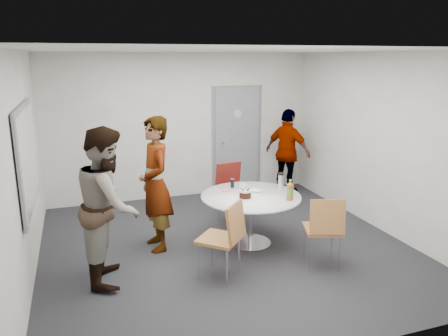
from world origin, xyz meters
name	(u,v)px	position (x,y,z in m)	size (l,w,h in m)	color
floor	(225,246)	(0.00, 0.00, 0.00)	(5.00, 5.00, 0.00)	#222226
ceiling	(225,50)	(0.00, 0.00, 2.70)	(5.00, 5.00, 0.00)	silver
wall_back	(182,127)	(0.00, 2.50, 1.35)	(5.00, 5.00, 0.00)	beige
wall_left	(24,169)	(-2.50, 0.00, 1.35)	(5.00, 5.00, 0.00)	beige
wall_right	(380,142)	(2.50, 0.00, 1.35)	(5.00, 5.00, 0.00)	beige
wall_front	(325,216)	(0.00, -2.50, 1.35)	(5.00, 5.00, 0.00)	beige
door	(237,140)	(1.10, 2.48, 1.03)	(1.02, 0.17, 2.12)	slate
whiteboard	(28,157)	(-2.46, 0.20, 1.45)	(0.04, 1.90, 1.25)	gray
table	(252,202)	(0.39, -0.04, 0.63)	(1.40, 1.40, 1.02)	white
chair_near_left	(226,233)	(-0.29, -0.87, 0.59)	(0.67, 0.67, 0.96)	#93602D
chair_near_right	(325,225)	(0.97, -1.01, 0.58)	(0.57, 0.60, 0.95)	#93602D
chair_far	(232,186)	(0.43, 0.93, 0.59)	(0.53, 0.56, 0.96)	maroon
person_main	(155,184)	(-0.91, 0.28, 0.93)	(0.68, 0.45, 1.86)	#A5C6EA
person_left	(108,205)	(-1.59, -0.40, 0.93)	(0.90, 0.71, 1.86)	white
person_right	(288,152)	(1.95, 1.95, 0.83)	(0.98, 0.41, 1.67)	black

